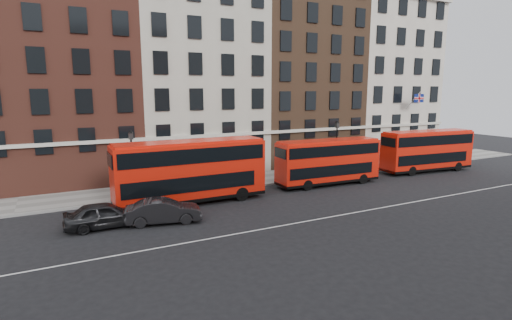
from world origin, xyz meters
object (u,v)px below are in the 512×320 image
bus_d (427,150)px  bus_b (190,170)px  car_rear (105,215)px  car_front (164,211)px  traffic_light (432,143)px  bus_c (328,161)px

bus_d → bus_b: bearing=-174.9°
car_rear → car_front: bearing=-102.5°
bus_d → car_rear: size_ratio=2.18×
car_front → traffic_light: (33.03, 6.51, 1.65)m
bus_d → car_front: 28.96m
bus_b → traffic_light: 30.15m
bus_b → bus_d: bus_b is taller
bus_b → bus_d: size_ratio=1.09×
bus_c → car_rear: size_ratio=2.06×
bus_d → bus_c: bearing=-174.9°
bus_b → traffic_light: bearing=5.5°
bus_c → car_front: 16.34m
car_rear → traffic_light: bearing=-80.3°
bus_c → bus_d: bus_d is taller
bus_b → traffic_light: size_ratio=3.48×
bus_c → bus_d: 12.81m
bus_c → car_rear: bus_c is taller
bus_d → traffic_light: 5.22m
bus_b → bus_c: bus_b is taller
car_front → bus_b: bearing=-27.1°
bus_b → traffic_light: bus_b is taller
car_rear → traffic_light: 37.00m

